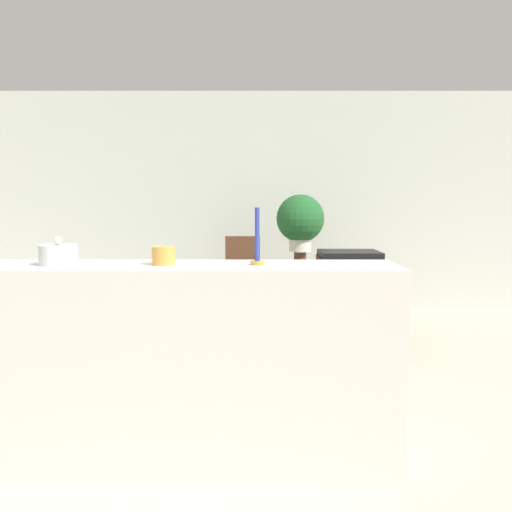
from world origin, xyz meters
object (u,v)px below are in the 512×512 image
wooden_chair (244,276)px  decorative_bowl (60,254)px  television (349,274)px  couch (143,330)px  potted_plant (301,220)px

wooden_chair → decorative_bowl: decorative_bowl is taller
television → decorative_bowl: bearing=-129.1°
couch → decorative_bowl: size_ratio=9.09×
television → potted_plant: (-0.40, 0.81, 0.49)m
potted_plant → decorative_bowl: potted_plant is taller
wooden_chair → potted_plant: bearing=3.8°
couch → wooden_chair: 1.71m
couch → potted_plant: 2.28m
wooden_chair → decorative_bowl: 3.25m
couch → wooden_chair: size_ratio=1.77×
television → wooden_chair: (-1.05, 0.77, -0.14)m
couch → decorative_bowl: 1.79m
couch → television: (1.86, 0.72, 0.37)m
couch → decorative_bowl: decorative_bowl is taller
television → decorative_bowl: (-1.89, -2.32, 0.44)m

